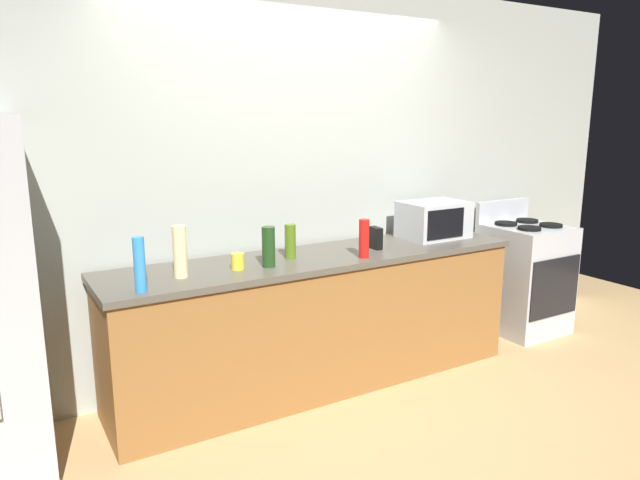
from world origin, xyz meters
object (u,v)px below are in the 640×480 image
bottle_wine (269,247)px  mug_yellow (238,261)px  bottle_hot_sauce (364,239)px  microwave (434,220)px  bottle_olive_oil (290,241)px  bottle_spray_cleaner (140,264)px  cordless_phone (376,238)px  bottle_hand_soap (180,252)px  stove_range (524,277)px

bottle_wine → mug_yellow: bearing=169.2°
bottle_wine → bottle_hot_sauce: bottle_hot_sauce is taller
microwave → bottle_wine: size_ratio=1.96×
mug_yellow → bottle_hot_sauce: bearing=-9.9°
bottle_olive_oil → bottle_spray_cleaner: bearing=-166.2°
cordless_phone → bottle_spray_cleaner: size_ratio=0.52×
bottle_wine → mug_yellow: bottle_wine is taller
bottle_olive_oil → bottle_hand_soap: bearing=-173.5°
stove_range → mug_yellow: (-2.60, -0.06, 0.49)m
bottle_hot_sauce → bottle_olive_oil: bearing=150.7°
cordless_phone → bottle_wine: bottle_wine is taller
bottle_spray_cleaner → bottle_hand_soap: 0.31m
stove_range → bottle_hot_sauce: size_ratio=4.33×
microwave → cordless_phone: (-0.59, -0.09, -0.06)m
stove_range → bottle_spray_cleaner: bearing=-176.1°
cordless_phone → bottle_hot_sauce: bottle_hot_sauce is taller
bottle_spray_cleaner → cordless_phone: bearing=6.4°
bottle_wine → bottle_spray_cleaner: bearing=-171.2°
stove_range → cordless_phone: size_ratio=7.20×
microwave → bottle_olive_oil: 1.22m
bottle_spray_cleaner → bottle_hot_sauce: (1.41, 0.02, -0.02)m
bottle_spray_cleaner → bottle_hand_soap: (0.26, 0.16, 0.00)m
bottle_hand_soap → bottle_olive_oil: bearing=6.5°
bottle_wine → bottle_hand_soap: bottle_hand_soap is taller
bottle_wine → bottle_olive_oil: (0.21, 0.12, -0.01)m
bottle_hand_soap → bottle_spray_cleaner: bearing=-148.3°
bottle_spray_cleaner → mug_yellow: bottle_spray_cleaner is taller
microwave → mug_yellow: microwave is taller
bottle_olive_oil → bottle_hand_soap: 0.75m
stove_range → mug_yellow: 2.65m
bottle_olive_oil → bottle_hot_sauce: bearing=-29.3°
microwave → bottle_hot_sauce: 0.85m
stove_range → bottle_hot_sauce: 1.89m
stove_range → bottle_hot_sauce: bearing=-173.5°
bottle_wine → mug_yellow: size_ratio=2.52×
bottle_hot_sauce → mug_yellow: (-0.81, 0.14, -0.08)m
bottle_olive_oil → bottle_wine: bearing=-149.7°
stove_range → bottle_hand_soap: bearing=-178.9°
cordless_phone → bottle_spray_cleaner: (-1.63, -0.18, 0.07)m
bottle_spray_cleaner → bottle_olive_oil: bottle_spray_cleaner is taller
microwave → cordless_phone: microwave is taller
stove_range → cordless_phone: bearing=-178.6°
bottle_spray_cleaner → stove_range: bearing=3.9°
bottle_hot_sauce → bottle_olive_oil: (-0.41, 0.23, -0.02)m
microwave → bottle_spray_cleaner: size_ratio=1.65×
microwave → mug_yellow: (-1.62, -0.11, -0.09)m
bottle_wine → bottle_hot_sauce: size_ratio=0.98×
stove_range → bottle_hand_soap: bottle_hand_soap is taller
cordless_phone → bottle_olive_oil: size_ratio=0.69×
stove_range → mug_yellow: size_ratio=11.13×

